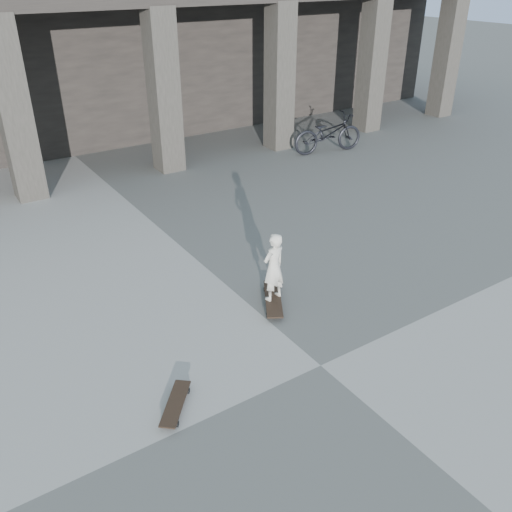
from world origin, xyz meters
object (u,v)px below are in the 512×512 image
longboard (273,299)px  bicycle (328,133)px  skateboard_spare (175,404)px  child (274,267)px

longboard → bicycle: 8.21m
skateboard_spare → bicycle: 10.80m
skateboard_spare → child: size_ratio=0.66×
child → skateboard_spare: bearing=16.8°
skateboard_spare → bicycle: (8.26, 6.94, 0.48)m
child → bicycle: child is taller
skateboard_spare → child: 2.74m
longboard → skateboard_spare: 2.67m
skateboard_spare → child: bearing=-21.5°
skateboard_spare → bicycle: size_ratio=0.36×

